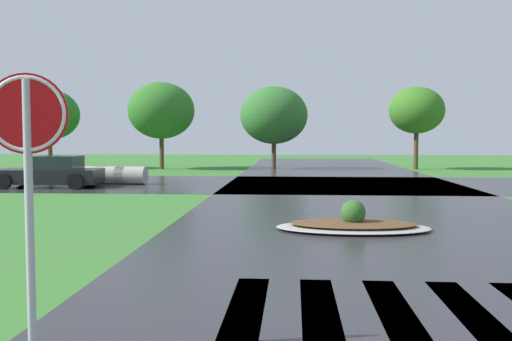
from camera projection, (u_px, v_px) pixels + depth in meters
asphalt_roadway at (391, 233)px, 12.23m from camera, size 10.08×80.00×0.01m
asphalt_cross_road at (343, 184)px, 24.34m from camera, size 90.00×9.07×0.01m
crosswalk_stripes at (474, 315)px, 6.61m from camera, size 5.85×3.03×0.01m
stop_sign at (28, 147)px, 5.28m from camera, size 0.75×0.19×2.70m
median_island at (353, 224)px, 12.57m from camera, size 3.45×1.82×0.68m
car_dark_suv at (50, 173)px, 22.94m from camera, size 4.30×2.21×1.29m
drainage_pipe_stack at (111, 175)px, 24.49m from camera, size 3.15×0.98×0.78m
background_treeline at (252, 113)px, 35.21m from camera, size 34.17×4.81×5.49m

